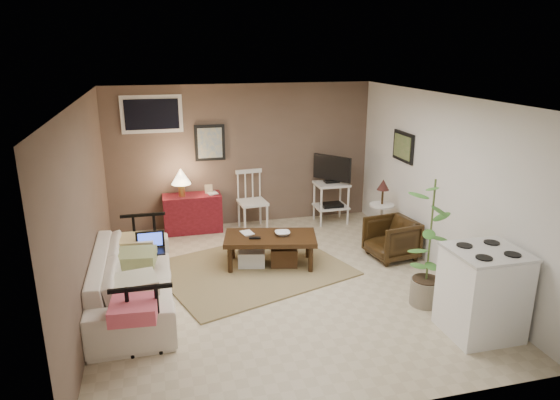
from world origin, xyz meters
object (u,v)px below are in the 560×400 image
object	(u,v)px
spindle_chair	(252,202)
potted_plant	(430,239)
red_console	(192,210)
stove	(482,292)
coffee_table	(270,248)
armchair	(392,237)
sofa	(132,270)
tv_stand	(332,188)
side_table	(382,203)

from	to	relation	value
spindle_chair	potted_plant	bearing A→B (deg)	-64.02
red_console	stove	world-z (taller)	red_console
red_console	coffee_table	bearing A→B (deg)	-60.59
armchair	potted_plant	xyz separation A→B (m)	(-0.23, -1.38, 0.52)
stove	sofa	bearing A→B (deg)	156.72
red_console	tv_stand	xyz separation A→B (m)	(2.41, -0.13, 0.25)
sofa	tv_stand	world-z (taller)	tv_stand
coffee_table	sofa	size ratio (longest dim) A/B	0.60
potted_plant	tv_stand	bearing A→B (deg)	91.82
sofa	potted_plant	world-z (taller)	potted_plant
side_table	armchair	size ratio (longest dim) A/B	1.57
coffee_table	spindle_chair	distance (m)	1.57
armchair	potted_plant	world-z (taller)	potted_plant
spindle_chair	stove	size ratio (longest dim) A/B	1.02
side_table	stove	world-z (taller)	side_table
stove	coffee_table	bearing A→B (deg)	128.97
spindle_chair	tv_stand	world-z (taller)	tv_stand
potted_plant	side_table	bearing A→B (deg)	79.81
spindle_chair	tv_stand	distance (m)	1.41
coffee_table	sofa	distance (m)	1.95
tv_stand	potted_plant	distance (m)	3.07
coffee_table	tv_stand	xyz separation A→B (m)	(1.47, 1.55, 0.36)
armchair	side_table	bearing A→B (deg)	159.97
red_console	armchair	distance (m)	3.29
side_table	potted_plant	xyz separation A→B (m)	(-0.36, -2.02, 0.21)
red_console	armchair	bearing A→B (deg)	-33.64
spindle_chair	potted_plant	xyz separation A→B (m)	(1.50, -3.08, 0.37)
red_console	tv_stand	world-z (taller)	tv_stand
red_console	side_table	world-z (taller)	red_console
coffee_table	red_console	xyz separation A→B (m)	(-0.95, 1.68, 0.11)
coffee_table	side_table	distance (m)	2.02
sofa	red_console	size ratio (longest dim) A/B	2.09
coffee_table	sofa	world-z (taller)	sofa
sofa	side_table	distance (m)	3.93
potted_plant	stove	world-z (taller)	potted_plant
spindle_chair	red_console	bearing A→B (deg)	173.28
spindle_chair	armchair	bearing A→B (deg)	-44.54
coffee_table	armchair	distance (m)	1.80
spindle_chair	sofa	bearing A→B (deg)	-130.20
stove	armchair	bearing A→B (deg)	90.29
tv_stand	side_table	bearing A→B (deg)	-66.19
potted_plant	red_console	bearing A→B (deg)	128.10
coffee_table	potted_plant	xyz separation A→B (m)	(1.56, -1.52, 0.57)
stove	side_table	bearing A→B (deg)	87.42
red_console	stove	size ratio (longest dim) A/B	1.13
sofa	side_table	xyz separation A→B (m)	(3.75, 1.17, 0.18)
sofa	red_console	bearing A→B (deg)	-20.47
red_console	armchair	size ratio (longest dim) A/B	1.70
spindle_chair	side_table	world-z (taller)	side_table
side_table	spindle_chair	bearing A→B (deg)	150.41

